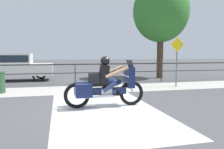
# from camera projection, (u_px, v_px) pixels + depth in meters

# --- Properties ---
(ground_plane) EXTENTS (120.00, 120.00, 0.00)m
(ground_plane) POSITION_uv_depth(u_px,v_px,m) (88.00, 107.00, 6.70)
(ground_plane) COLOR #4C4C4F
(sidewalk_band) EXTENTS (44.00, 2.40, 0.01)m
(sidewalk_band) POSITION_uv_depth(u_px,v_px,m) (78.00, 90.00, 9.99)
(sidewalk_band) COLOR #B7B2A8
(sidewalk_band) RESTS_ON ground
(crosswalk_band) EXTENTS (3.00, 6.00, 0.01)m
(crosswalk_band) POSITION_uv_depth(u_px,v_px,m) (103.00, 108.00, 6.61)
(crosswalk_band) COLOR silver
(crosswalk_band) RESTS_ON ground
(fence_railing) EXTENTS (36.00, 0.05, 1.10)m
(fence_railing) POSITION_uv_depth(u_px,v_px,m) (75.00, 68.00, 11.79)
(fence_railing) COLOR #232326
(fence_railing) RESTS_ON ground
(motorcycle) EXTENTS (2.50, 0.76, 1.56)m
(motorcycle) POSITION_uv_depth(u_px,v_px,m) (105.00, 85.00, 6.69)
(motorcycle) COLOR black
(motorcycle) RESTS_ON ground
(parked_car) EXTENTS (4.10, 1.76, 1.67)m
(parked_car) POSITION_uv_depth(u_px,v_px,m) (16.00, 65.00, 13.13)
(parked_car) COLOR silver
(parked_car) RESTS_ON ground
(street_sign) EXTENTS (0.70, 0.06, 2.43)m
(street_sign) POSITION_uv_depth(u_px,v_px,m) (177.00, 56.00, 10.68)
(street_sign) COLOR slate
(street_sign) RESTS_ON ground
(tree_behind_sign) EXTENTS (3.68, 3.68, 6.46)m
(tree_behind_sign) POSITION_uv_depth(u_px,v_px,m) (161.00, 12.00, 14.45)
(tree_behind_sign) COLOR #473323
(tree_behind_sign) RESTS_ON ground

